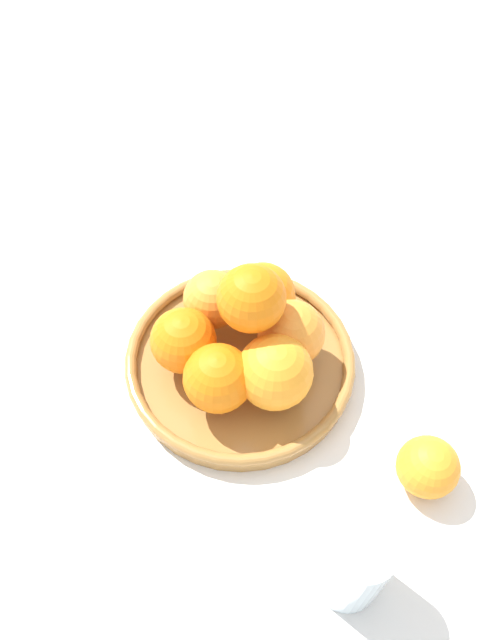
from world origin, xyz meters
The scene contains 5 objects.
ground_plane centered at (0.00, 0.00, 0.00)m, with size 4.00×4.00×0.00m, color white.
fruit_bowl centered at (0.00, 0.00, 0.02)m, with size 0.27×0.27×0.03m.
orange_pile centered at (0.00, 0.00, 0.08)m, with size 0.19×0.20×0.14m.
stray_orange centered at (-0.12, 0.20, 0.03)m, with size 0.07×0.07×0.07m, color orange.
drinking_glass centered at (0.00, 0.26, 0.06)m, with size 0.07×0.07×0.11m, color silver.
Camera 1 is at (0.16, 0.36, 0.64)m, focal length 35.00 mm.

